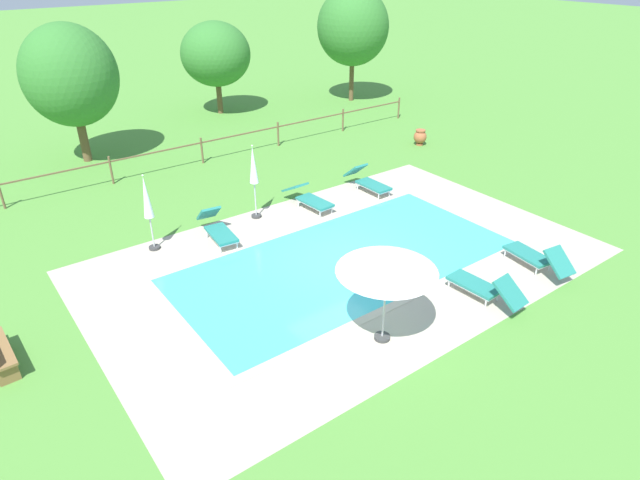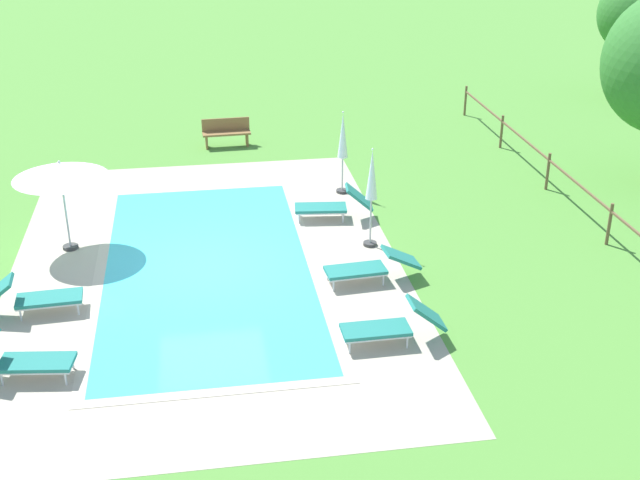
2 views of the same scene
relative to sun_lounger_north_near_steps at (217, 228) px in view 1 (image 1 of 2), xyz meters
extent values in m
plane|color=#518E38|center=(2.25, -3.23, -0.38)|extent=(160.00, 160.00, 0.00)
cube|color=#B2A893|center=(2.25, -3.23, -0.37)|extent=(13.63, 8.67, 0.01)
cube|color=#42CCD6|center=(2.25, -3.23, -0.37)|extent=(9.46, 4.50, 0.01)
cube|color=#C0B59F|center=(2.25, -0.86, -0.37)|extent=(9.94, 0.24, 0.01)
cube|color=#C0B59F|center=(2.25, -5.60, -0.37)|extent=(9.94, 0.24, 0.01)
cube|color=#C0B59F|center=(7.10, -3.23, -0.37)|extent=(0.24, 4.50, 0.01)
cube|color=#C0B59F|center=(-2.60, -3.23, -0.37)|extent=(0.24, 4.50, 0.01)
cube|color=#237A70|center=(-0.03, -0.28, -0.06)|extent=(0.74, 1.36, 0.07)
cube|color=#237A70|center=(0.08, 0.68, 0.21)|extent=(0.67, 0.75, 0.60)
cube|color=silver|center=(-0.03, -0.28, -0.12)|extent=(0.71, 1.33, 0.04)
cylinder|color=silver|center=(0.16, -0.86, -0.24)|extent=(0.04, 0.04, 0.28)
cylinder|color=silver|center=(-0.35, -0.80, -0.24)|extent=(0.04, 0.04, 0.28)
cylinder|color=silver|center=(0.28, 0.24, -0.24)|extent=(0.04, 0.04, 0.28)
cylinder|color=silver|center=(-0.22, 0.30, -0.24)|extent=(0.04, 0.04, 0.28)
cube|color=#237A70|center=(6.13, -6.35, -0.06)|extent=(0.77, 1.37, 0.07)
cube|color=#237A70|center=(6.00, -7.32, 0.20)|extent=(0.69, 0.77, 0.58)
cube|color=silver|center=(6.13, -6.35, -0.12)|extent=(0.74, 1.34, 0.04)
cylinder|color=silver|center=(5.95, -5.77, -0.24)|extent=(0.04, 0.04, 0.28)
cylinder|color=silver|center=(6.45, -5.84, -0.24)|extent=(0.04, 0.04, 0.28)
cylinder|color=silver|center=(5.80, -6.86, -0.24)|extent=(0.04, 0.04, 0.28)
cylinder|color=silver|center=(6.31, -6.93, -0.24)|extent=(0.04, 0.04, 0.28)
cube|color=#237A70|center=(3.50, -0.08, -0.06)|extent=(0.70, 1.34, 0.07)
cube|color=#237A70|center=(3.42, 0.94, 0.12)|extent=(0.66, 0.83, 0.44)
cube|color=silver|center=(3.50, -0.08, -0.12)|extent=(0.67, 1.31, 0.04)
cylinder|color=silver|center=(3.80, -0.62, -0.24)|extent=(0.04, 0.04, 0.28)
cylinder|color=silver|center=(3.29, -0.65, -0.24)|extent=(0.04, 0.04, 0.28)
cylinder|color=silver|center=(3.71, 0.49, -0.24)|extent=(0.04, 0.04, 0.28)
cylinder|color=silver|center=(3.21, 0.45, -0.24)|extent=(0.04, 0.04, 0.28)
cube|color=#237A70|center=(5.98, -0.19, -0.06)|extent=(0.62, 1.31, 0.07)
cube|color=#237A70|center=(5.97, 0.79, 0.20)|extent=(0.61, 0.71, 0.58)
cube|color=silver|center=(5.98, -0.19, -0.12)|extent=(0.59, 1.28, 0.04)
cylinder|color=silver|center=(6.25, -0.74, -0.24)|extent=(0.04, 0.04, 0.28)
cylinder|color=silver|center=(5.74, -0.75, -0.24)|extent=(0.04, 0.04, 0.28)
cylinder|color=silver|center=(6.23, 0.37, -0.24)|extent=(0.04, 0.04, 0.28)
cylinder|color=silver|center=(5.72, 0.36, -0.24)|extent=(0.04, 0.04, 0.28)
cube|color=#237A70|center=(3.76, -6.44, -0.06)|extent=(0.67, 1.33, 0.07)
cube|color=#237A70|center=(3.82, -7.42, 0.19)|extent=(0.64, 0.75, 0.56)
cube|color=silver|center=(3.76, -6.44, -0.12)|extent=(0.64, 1.31, 0.04)
cylinder|color=silver|center=(3.47, -5.90, -0.24)|extent=(0.04, 0.04, 0.28)
cylinder|color=silver|center=(3.98, -5.87, -0.24)|extent=(0.04, 0.04, 0.28)
cylinder|color=silver|center=(3.54, -7.00, -0.24)|extent=(0.04, 0.04, 0.28)
cylinder|color=silver|center=(4.05, -6.97, -0.24)|extent=(0.04, 0.04, 0.28)
cylinder|color=#383838|center=(0.76, -6.37, -0.34)|extent=(0.36, 0.36, 0.08)
cylinder|color=#B2B5B7|center=(0.76, -6.37, 0.69)|extent=(0.04, 0.04, 2.13)
cone|color=white|center=(0.76, -6.37, 1.59)|extent=(2.15, 2.15, 0.38)
sphere|color=white|center=(0.76, -6.37, 1.78)|extent=(0.06, 0.06, 0.06)
cylinder|color=#383838|center=(-1.75, 0.59, -0.34)|extent=(0.32, 0.32, 0.08)
cylinder|color=#B2B5B7|center=(-1.75, 0.59, 0.13)|extent=(0.04, 0.04, 1.02)
cone|color=white|center=(-1.75, 0.59, 1.26)|extent=(0.27, 0.27, 1.23)
sphere|color=white|center=(-1.75, 0.59, 1.89)|extent=(0.05, 0.05, 0.05)
cylinder|color=#383838|center=(1.69, 0.63, -0.34)|extent=(0.32, 0.32, 0.08)
cylinder|color=#B2B5B7|center=(1.69, 0.63, 0.22)|extent=(0.04, 0.04, 1.20)
cone|color=white|center=(1.69, 0.63, 1.41)|extent=(0.28, 0.28, 1.18)
sphere|color=white|center=(1.69, 0.63, 2.02)|extent=(0.05, 0.05, 0.05)
cube|color=olive|center=(-6.15, -2.94, -0.17)|extent=(0.40, 0.07, 0.41)
cylinder|color=#A85B38|center=(11.17, 2.58, -0.34)|extent=(0.31, 0.31, 0.08)
ellipsoid|color=#A85B38|center=(11.17, 2.58, -0.01)|extent=(0.56, 0.56, 0.57)
cylinder|color=#A85B38|center=(11.17, 2.58, 0.27)|extent=(0.42, 0.42, 0.06)
cylinder|color=brown|center=(-4.71, 6.20, 0.15)|extent=(0.08, 0.08, 1.05)
cylinder|color=brown|center=(-1.09, 6.20, 0.15)|extent=(0.08, 0.08, 1.05)
cylinder|color=brown|center=(2.52, 6.20, 0.15)|extent=(0.08, 0.08, 1.05)
cylinder|color=brown|center=(6.13, 6.20, 0.15)|extent=(0.08, 0.08, 1.05)
cylinder|color=brown|center=(9.75, 6.20, 0.15)|extent=(0.08, 0.08, 1.05)
cylinder|color=brown|center=(13.36, 6.20, 0.15)|extent=(0.08, 0.08, 1.05)
cube|color=brown|center=(2.52, 6.20, 0.47)|extent=(21.68, 0.05, 0.05)
cylinder|color=brown|center=(6.59, 12.49, 0.52)|extent=(0.28, 0.28, 1.79)
ellipsoid|color=#33752D|center=(6.59, 12.49, 2.59)|extent=(3.46, 3.46, 3.14)
cylinder|color=brown|center=(-1.12, 9.28, 0.60)|extent=(0.34, 0.34, 1.96)
ellipsoid|color=#33752D|center=(-1.12, 9.28, 3.02)|extent=(3.55, 3.55, 3.84)
cylinder|color=brown|center=(13.78, 10.48, 0.82)|extent=(0.25, 0.25, 2.41)
ellipsoid|color=#33752D|center=(13.78, 10.48, 3.54)|extent=(3.84, 3.84, 4.03)
camera|label=1|loc=(-6.07, -13.22, 7.32)|focal=30.44mm
camera|label=2|loc=(19.19, -3.35, 8.13)|focal=46.91mm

